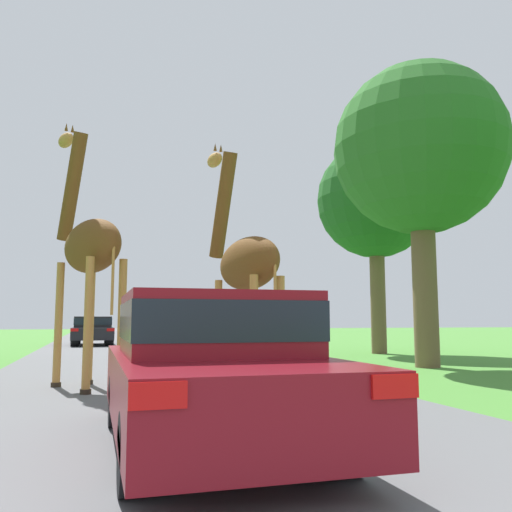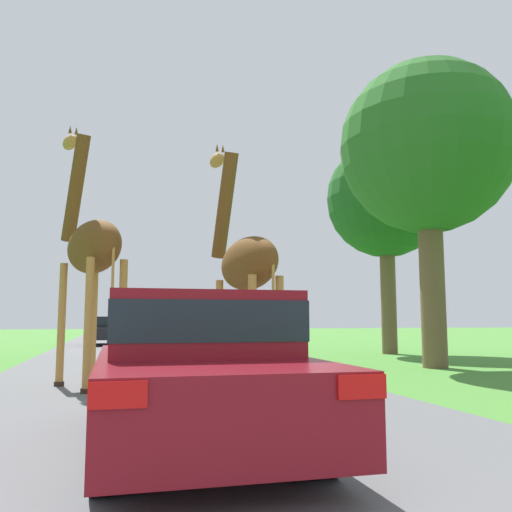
{
  "view_description": "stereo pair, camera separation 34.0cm",
  "coord_description": "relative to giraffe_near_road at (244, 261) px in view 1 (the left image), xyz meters",
  "views": [
    {
      "loc": [
        -1.34,
        0.44,
        1.21
      ],
      "look_at": [
        1.48,
        9.91,
        2.39
      ],
      "focal_mm": 38.0,
      "sensor_mm": 36.0,
      "label": 1
    },
    {
      "loc": [
        -1.01,
        0.35,
        1.21
      ],
      "look_at": [
        1.48,
        9.91,
        2.39
      ],
      "focal_mm": 38.0,
      "sensor_mm": 36.0,
      "label": 2
    }
  ],
  "objects": [
    {
      "name": "car_lead_maroon",
      "position": [
        -1.52,
        -4.34,
        -1.54
      ],
      "size": [
        1.84,
        4.29,
        1.47
      ],
      "color": "maroon",
      "rests_on": "ground"
    },
    {
      "name": "tree_mid_field",
      "position": [
        5.72,
        2.8,
        3.48
      ],
      "size": [
        4.66,
        4.66,
        8.19
      ],
      "color": "brown",
      "rests_on": "ground"
    },
    {
      "name": "giraffe_companion",
      "position": [
        -2.77,
        0.78,
        0.28
      ],
      "size": [
        1.55,
        2.65,
        5.27
      ],
      "rotation": [
        0.0,
        0.0,
        0.42
      ],
      "color": "#B77F3D",
      "rests_on": "ground"
    },
    {
      "name": "car_queue_left",
      "position": [
        -2.68,
        18.67,
        -1.55
      ],
      "size": [
        1.95,
        4.28,
        1.4
      ],
      "color": "black",
      "rests_on": "ground"
    },
    {
      "name": "car_queue_right",
      "position": [
        -0.16,
        4.86,
        -1.59
      ],
      "size": [
        1.76,
        4.05,
        1.35
      ],
      "color": "silver",
      "rests_on": "ground"
    },
    {
      "name": "road",
      "position": [
        -1.3,
        19.93,
        -2.31
      ],
      "size": [
        7.07,
        120.0,
        0.0
      ],
      "color": "#5B5B5E",
      "rests_on": "ground"
    },
    {
      "name": "giraffe_near_road",
      "position": [
        0.0,
        0.0,
        0.0
      ],
      "size": [
        1.03,
        2.86,
        4.92
      ],
      "rotation": [
        0.0,
        0.0,
        0.21
      ],
      "color": "#B77F3D",
      "rests_on": "ground"
    },
    {
      "name": "tree_right_cluster",
      "position": [
        7.47,
        8.41,
        3.4
      ],
      "size": [
        4.42,
        4.42,
        7.98
      ],
      "color": "brown",
      "rests_on": "ground"
    }
  ]
}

